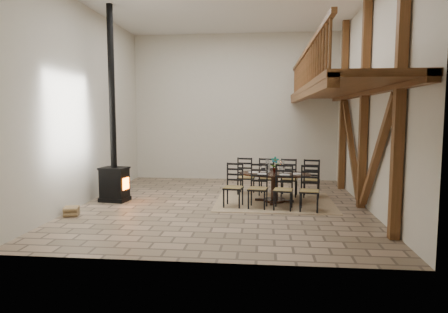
# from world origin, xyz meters

# --- Properties ---
(ground) EXTENTS (8.00, 8.00, 0.00)m
(ground) POSITION_xyz_m (0.00, 0.00, 0.00)
(ground) COLOR #A0846B
(ground) RESTS_ON ground
(room_shell) EXTENTS (7.02, 8.02, 5.01)m
(room_shell) POSITION_xyz_m (1.19, 0.00, 3.01)
(room_shell) COLOR beige
(room_shell) RESTS_ON ground
(rug) EXTENTS (3.00, 2.50, 0.02)m
(rug) POSITION_xyz_m (1.30, 0.39, 0.01)
(rug) COLOR tan
(rug) RESTS_ON ground
(dining_table) EXTENTS (2.54, 2.35, 1.18)m
(dining_table) POSITION_xyz_m (1.30, 0.39, 0.38)
(dining_table) COLOR black
(dining_table) RESTS_ON ground
(wood_stove) EXTENTS (0.76, 0.63, 5.00)m
(wood_stove) POSITION_xyz_m (-2.85, 0.10, 1.12)
(wood_stove) COLOR black
(wood_stove) RESTS_ON ground
(log_basket) EXTENTS (0.50, 0.50, 0.42)m
(log_basket) POSITION_xyz_m (-2.90, 0.43, 0.18)
(log_basket) COLOR brown
(log_basket) RESTS_ON ground
(log_stack) EXTENTS (0.38, 0.39, 0.21)m
(log_stack) POSITION_xyz_m (-3.25, -1.50, 0.11)
(log_stack) COLOR tan
(log_stack) RESTS_ON ground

